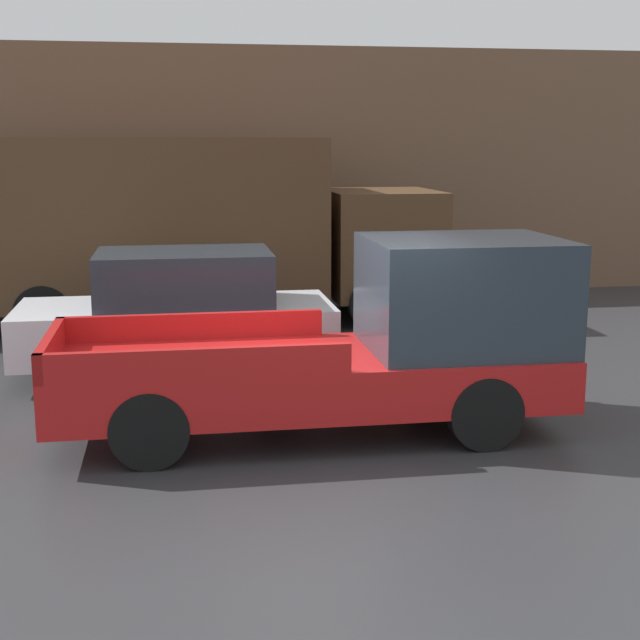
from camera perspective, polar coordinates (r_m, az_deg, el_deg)
ground_plane at (r=9.78m, az=1.50°, el=-7.85°), size 60.00×60.00×0.00m
building_wall at (r=18.61m, az=-3.99°, el=9.32°), size 28.00×0.15×5.11m
pickup_truck at (r=9.97m, az=3.18°, el=-1.49°), size 5.63×1.95×2.16m
car at (r=12.55m, az=-9.03°, el=0.43°), size 4.34×1.84×1.73m
delivery_truck at (r=15.93m, az=-9.54°, el=5.99°), size 8.85×2.49×3.27m
newspaper_box at (r=19.20m, az=7.53°, el=3.36°), size 0.45×0.40×1.14m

